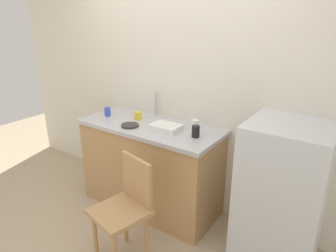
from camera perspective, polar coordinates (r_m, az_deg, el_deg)
ground_plane at (r=2.93m, az=-9.32°, el=-21.24°), size 8.00×8.00×0.00m
back_wall at (r=3.07m, az=2.36°, el=7.56°), size 4.80×0.10×2.52m
cabinet_base at (r=3.15m, az=-3.26°, el=-7.99°), size 1.42×0.60×0.89m
countertop at (r=2.96m, az=-3.43°, el=-0.05°), size 1.46×0.64×0.04m
faucet at (r=3.17m, az=-2.36°, el=4.24°), size 0.02×0.02×0.27m
refrigerator at (r=2.59m, az=20.91°, el=-12.22°), size 0.62×0.60×1.20m
chair at (r=2.50m, az=-8.15°, el=-14.96°), size 0.48×0.48×0.89m
dish_tray at (r=2.80m, az=-0.38°, el=-0.21°), size 0.28×0.20×0.05m
hotplate at (r=2.92m, az=-7.31°, el=0.12°), size 0.17×0.17×0.02m
cup_black at (r=2.63m, az=5.31°, el=-1.04°), size 0.07×0.07×0.10m
cup_yellow at (r=3.10m, az=-5.74°, el=1.99°), size 0.08×0.08×0.08m
cup_blue at (r=3.25m, az=-11.50°, el=2.72°), size 0.06×0.06×0.10m
cup_white at (r=2.86m, az=5.18°, el=0.44°), size 0.08×0.08×0.08m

